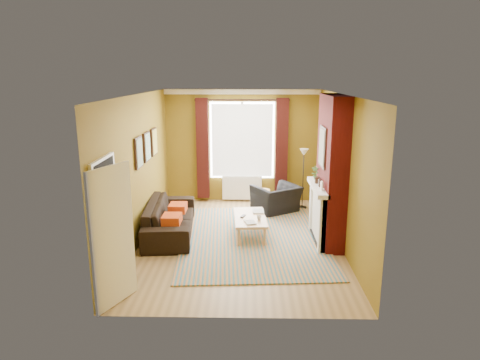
{
  "coord_description": "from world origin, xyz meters",
  "views": [
    {
      "loc": [
        0.17,
        -7.84,
        3.17
      ],
      "look_at": [
        0.0,
        0.25,
        1.15
      ],
      "focal_mm": 32.0,
      "sensor_mm": 36.0,
      "label": 1
    }
  ],
  "objects_px": {
    "armchair": "(276,199)",
    "wicker_stool": "(262,200)",
    "coffee_table": "(250,219)",
    "floor_lamp": "(304,162)",
    "sofa": "(170,218)"
  },
  "relations": [
    {
      "from": "armchair",
      "to": "floor_lamp",
      "type": "xyz_separation_m",
      "value": [
        0.65,
        0.32,
        0.83
      ]
    },
    {
      "from": "sofa",
      "to": "floor_lamp",
      "type": "xyz_separation_m",
      "value": [
        2.89,
        1.77,
        0.81
      ]
    },
    {
      "from": "armchair",
      "to": "coffee_table",
      "type": "xyz_separation_m",
      "value": [
        -0.62,
        -1.56,
        0.05
      ]
    },
    {
      "from": "coffee_table",
      "to": "floor_lamp",
      "type": "distance_m",
      "value": 2.4
    },
    {
      "from": "armchair",
      "to": "coffee_table",
      "type": "bearing_deg",
      "value": 36.41
    },
    {
      "from": "floor_lamp",
      "to": "sofa",
      "type": "bearing_deg",
      "value": -148.44
    },
    {
      "from": "sofa",
      "to": "coffee_table",
      "type": "distance_m",
      "value": 1.62
    },
    {
      "from": "sofa",
      "to": "coffee_table",
      "type": "relative_size",
      "value": 1.81
    },
    {
      "from": "wicker_stool",
      "to": "floor_lamp",
      "type": "relative_size",
      "value": 0.34
    },
    {
      "from": "sofa",
      "to": "coffee_table",
      "type": "height_order",
      "value": "sofa"
    },
    {
      "from": "wicker_stool",
      "to": "floor_lamp",
      "type": "xyz_separation_m",
      "value": [
        0.99,
        0.18,
        0.9
      ]
    },
    {
      "from": "coffee_table",
      "to": "wicker_stool",
      "type": "relative_size",
      "value": 2.53
    },
    {
      "from": "coffee_table",
      "to": "floor_lamp",
      "type": "height_order",
      "value": "floor_lamp"
    },
    {
      "from": "sofa",
      "to": "wicker_stool",
      "type": "relative_size",
      "value": 4.57
    },
    {
      "from": "armchair",
      "to": "wicker_stool",
      "type": "xyz_separation_m",
      "value": [
        -0.34,
        0.14,
        -0.07
      ]
    }
  ]
}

